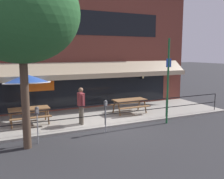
{
  "coord_description": "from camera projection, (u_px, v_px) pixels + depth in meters",
  "views": [
    {
      "loc": [
        -4.45,
        -9.91,
        3.39
      ],
      "look_at": [
        0.97,
        1.6,
        1.5
      ],
      "focal_mm": 40.0,
      "sensor_mm": 36.0,
      "label": 1
    }
  ],
  "objects": [
    {
      "name": "ground_plane",
      "position": [
        108.0,
        128.0,
        11.25
      ],
      "size": [
        120.0,
        120.0,
        0.0
      ],
      "primitive_type": "plane",
      "color": "#2D2D30"
    },
    {
      "name": "patio_deck",
      "position": [
        92.0,
        117.0,
        13.03
      ],
      "size": [
        15.0,
        4.0,
        0.1
      ],
      "primitive_type": "cube",
      "color": "#9E998E",
      "rests_on": "ground"
    },
    {
      "name": "restaurant_building",
      "position": [
        78.0,
        49.0,
        14.5
      ],
      "size": [
        15.0,
        1.6,
        7.27
      ],
      "color": "brown",
      "rests_on": "ground"
    },
    {
      "name": "patio_railing",
      "position": [
        105.0,
        110.0,
        11.4
      ],
      "size": [
        13.84,
        0.04,
        0.97
      ],
      "color": "black",
      "rests_on": "patio_deck"
    },
    {
      "name": "picnic_table_left",
      "position": [
        29.0,
        111.0,
        11.46
      ],
      "size": [
        1.8,
        1.42,
        0.76
      ],
      "color": "brown",
      "rests_on": "patio_deck"
    },
    {
      "name": "picnic_table_centre",
      "position": [
        130.0,
        102.0,
        13.6
      ],
      "size": [
        1.8,
        1.42,
        0.76
      ],
      "color": "brown",
      "rests_on": "patio_deck"
    },
    {
      "name": "patio_umbrella_left",
      "position": [
        27.0,
        79.0,
        11.5
      ],
      "size": [
        2.14,
        2.14,
        2.38
      ],
      "color": "#B7B2A8",
      "rests_on": "patio_deck"
    },
    {
      "name": "pedestrian_walking",
      "position": [
        81.0,
        104.0,
        11.44
      ],
      "size": [
        0.25,
        0.62,
        1.71
      ],
      "color": "#665B4C",
      "rests_on": "patio_deck"
    },
    {
      "name": "parking_meter_near",
      "position": [
        37.0,
        114.0,
        9.22
      ],
      "size": [
        0.15,
        0.16,
        1.42
      ],
      "color": "gray",
      "rests_on": "ground"
    },
    {
      "name": "parking_meter_far",
      "position": [
        106.0,
        107.0,
        10.44
      ],
      "size": [
        0.15,
        0.16,
        1.42
      ],
      "color": "gray",
      "rests_on": "ground"
    },
    {
      "name": "street_sign_pole",
      "position": [
        168.0,
        81.0,
        11.77
      ],
      "size": [
        0.28,
        0.09,
        4.04
      ],
      "color": "#1E6033",
      "rests_on": "ground"
    },
    {
      "name": "street_tree_curbside",
      "position": [
        24.0,
        6.0,
        8.2
      ],
      "size": [
        3.98,
        3.58,
        7.0
      ],
      "color": "brown",
      "rests_on": "ground"
    }
  ]
}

